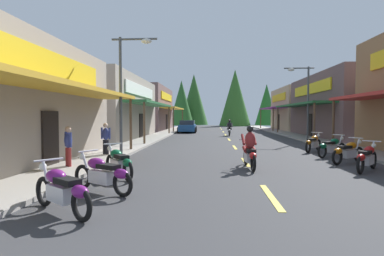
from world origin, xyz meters
The scene contains 23 objects.
ground centered at (0.00, 23.22, -0.05)m, with size 10.70×76.45×0.10m, color #38383A.
sidewalk_left centered at (-6.35, 23.22, 0.06)m, with size 2.01×76.45×0.12m, color #9E9991.
sidewalk_right centered at (6.35, 23.22, 0.06)m, with size 2.01×76.45×0.12m, color #9E9991.
centerline_dashes centered at (0.00, 25.48, 0.01)m, with size 0.16×49.58×0.01m.
storefront_left_middle centered at (-10.32, 26.02, 2.58)m, with size 7.81×13.45×5.14m.
storefront_left_far centered at (-10.93, 40.95, 2.83)m, with size 9.02×12.70×5.66m.
storefront_right_middle centered at (10.40, 28.42, 2.76)m, with size 7.96×13.66×5.51m.
storefront_right_far centered at (10.90, 41.40, 2.74)m, with size 8.95×10.57×5.48m.
streetlamp_left centered at (-5.39, 15.00, 3.74)m, with size 2.18×0.30×5.65m.
streetlamp_right centered at (5.39, 23.91, 3.69)m, with size 2.18×0.30×5.56m.
motorcycle_parked_right_3 centered at (3.95, 11.40, 0.49)m, with size 1.47×1.69×1.04m.
motorcycle_parked_right_4 centered at (4.06, 13.14, 0.49)m, with size 1.80×1.33×1.04m.
motorcycle_parked_right_5 centered at (4.17, 15.10, 0.49)m, with size 1.78×1.35×1.04m.
motorcycle_parked_right_6 centered at (3.98, 17.15, 0.49)m, with size 1.38×1.76×1.04m.
motorcycle_parked_left_0 centered at (-4.34, 6.27, 0.49)m, with size 1.78×1.36×1.04m.
motorcycle_parked_left_1 centered at (-4.13, 7.94, 0.49)m, with size 1.89×1.18×1.04m.
motorcycle_parked_left_2 centered at (-4.29, 9.83, 0.49)m, with size 1.40×1.75×1.04m.
rider_cruising_lead centered at (-0.03, 11.75, 0.66)m, with size 0.60×2.14×1.57m.
rider_cruising_trailing centered at (0.31, 29.92, 0.66)m, with size 0.61×2.14×1.57m.
pedestrian_browsing centered at (-6.35, 14.54, 0.91)m, with size 0.53×0.39×1.59m.
pedestrian_waiting centered at (-6.52, 11.13, 0.89)m, with size 0.44×0.44×1.55m.
parked_car_curbside centered at (-4.15, 35.49, 0.69)m, with size 2.11×4.32×1.40m.
treeline_backdrop centered at (-0.65, 62.60, 4.99)m, with size 21.88×12.33×10.70m.
Camera 1 is at (-1.42, 0.47, 1.93)m, focal length 28.85 mm.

